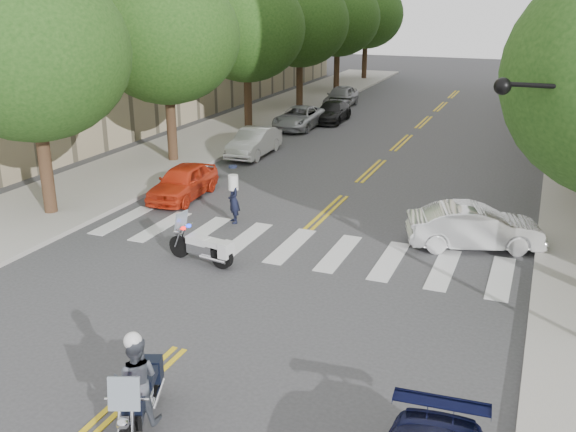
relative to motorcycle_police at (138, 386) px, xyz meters
The scene contains 17 objects.
ground 2.82m from the motorcycle_police, 106.45° to the left, with size 140.00×140.00×0.00m, color #38383A.
sidewalk_left 26.64m from the motorcycle_police, 112.66° to the left, with size 5.00×60.00×0.15m, color #9E9991.
tree_l_0 13.67m from the motorcycle_police, 138.11° to the left, with size 6.40×6.40×8.45m.
tree_l_1 19.70m from the motorcycle_police, 119.98° to the left, with size 6.40×6.40×8.45m.
tree_l_2 26.78m from the motorcycle_police, 111.26° to the left, with size 6.40×6.40×8.45m.
tree_l_3 34.27m from the motorcycle_police, 106.36° to the left, with size 6.40×6.40×8.45m.
tree_l_4 41.95m from the motorcycle_police, 103.26° to the left, with size 6.40×6.40×8.45m.
tree_l_5 49.73m from the motorcycle_police, 101.13° to the left, with size 6.40×6.40×8.45m.
motorcycle_police is the anchor object (origin of this frame).
motorcycle_parked 7.34m from the motorcycle_police, 109.88° to the left, with size 2.22×0.74×1.44m.
officer_standing 10.87m from the motorcycle_police, 107.83° to the left, with size 0.58×0.38×1.60m, color black.
convertible 11.94m from the motorcycle_police, 68.11° to the left, with size 1.40×4.03×1.33m, color white.
parked_car_a 13.63m from the motorcycle_police, 117.66° to the left, with size 1.51×3.76×1.28m, color red.
parked_car_b 20.29m from the motorcycle_police, 109.24° to the left, with size 1.38×3.94×1.30m, color silver.
parked_car_c 27.01m from the motorcycle_police, 105.15° to the left, with size 2.03×4.41×1.23m, color #ACAEB4.
parked_car_d 29.30m from the motorcycle_police, 101.74° to the left, with size 1.65×4.06×1.18m, color black.
parked_car_e 34.67m from the motorcycle_police, 101.75° to the left, with size 1.68×4.17×1.42m, color #929297.
Camera 1 is at (6.82, -10.49, 7.37)m, focal length 40.00 mm.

